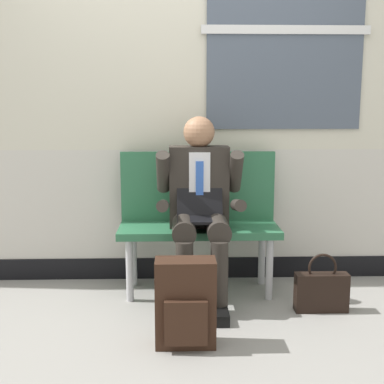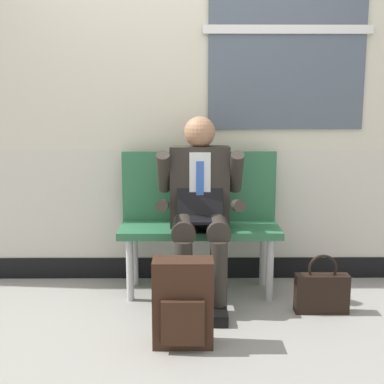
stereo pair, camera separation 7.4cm
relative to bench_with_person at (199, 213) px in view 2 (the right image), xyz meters
The scene contains 6 objects.
ground_plane 0.75m from the bench_with_person, 102.32° to the right, with size 18.00×18.00×0.00m, color gray.
station_wall 1.02m from the bench_with_person, 109.74° to the left, with size 6.19×0.16×3.08m.
bench_with_person is the anchor object (origin of this frame).
person_seated 0.23m from the bench_with_person, 90.00° to the right, with size 0.57×0.70×1.23m.
backpack 0.94m from the bench_with_person, 96.91° to the right, with size 0.33×0.20×0.49m.
handbag 0.98m from the bench_with_person, 29.69° to the right, with size 0.34×0.09×0.38m.
Camera 2 is at (0.03, -2.95, 1.30)m, focal length 46.90 mm.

